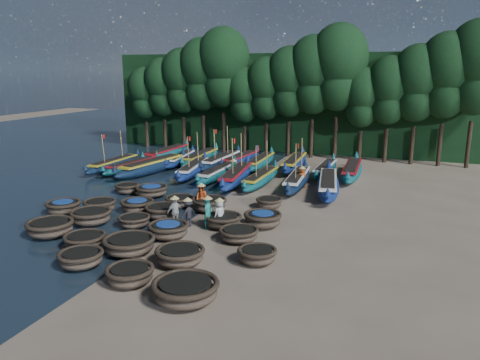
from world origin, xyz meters
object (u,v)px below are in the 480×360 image
(coracle_24, at_px, (269,202))
(long_boat_8, at_px, (328,185))
(coracle_18, at_px, (223,220))
(fisherman_3, at_px, (188,212))
(coracle_11, at_px, (91,216))
(coracle_10, at_px, (63,207))
(fisherman_2, at_px, (202,197))
(long_boat_11, at_px, (201,158))
(coracle_5, at_px, (50,227))
(coracle_8, at_px, (180,255))
(long_boat_4, at_px, (218,173))
(coracle_22, at_px, (179,201))
(coracle_21, at_px, (152,190))
(long_boat_5, at_px, (236,176))
(coracle_2, at_px, (81,258))
(coracle_20, at_px, (127,188))
(coracle_16, at_px, (137,205))
(long_boat_13, at_px, (241,159))
(coracle_4, at_px, (186,290))
(coracle_15, at_px, (100,205))
(long_boat_16, at_px, (325,169))
(long_boat_2, at_px, (152,166))
(fisherman_6, at_px, (302,177))
(coracle_6, at_px, (85,240))
(coracle_14, at_px, (239,234))
(coracle_17, at_px, (163,211))
(long_boat_10, at_px, (180,159))
(long_boat_17, at_px, (352,170))
(long_boat_1, at_px, (132,166))
(fisherman_5, at_px, (234,170))
(long_boat_7, at_px, (297,180))
(coracle_3, at_px, (130,275))
(fisherman_4, at_px, (175,211))
(long_boat_15, at_px, (294,163))
(coracle_7, at_px, (129,244))
(long_boat_12, at_px, (221,161))
(long_boat_0, at_px, (114,164))
(fisherman_0, at_px, (220,213))

(coracle_24, bearing_deg, long_boat_8, 60.94)
(coracle_18, relative_size, fisherman_3, 1.40)
(coracle_11, bearing_deg, coracle_10, 160.51)
(fisherman_2, bearing_deg, long_boat_11, 131.22)
(coracle_5, bearing_deg, coracle_8, -6.39)
(coracle_18, relative_size, long_boat_4, 0.32)
(coracle_11, distance_m, coracle_22, 5.61)
(long_boat_4, height_order, fisherman_3, fisherman_3)
(coracle_21, bearing_deg, coracle_10, -118.80)
(coracle_5, relative_size, fisherman_3, 1.67)
(long_boat_5, bearing_deg, coracle_2, -100.36)
(coracle_18, bearing_deg, coracle_20, 154.44)
(coracle_16, height_order, long_boat_13, long_boat_13)
(coracle_5, bearing_deg, coracle_4, -21.56)
(coracle_15, bearing_deg, long_boat_16, 53.91)
(long_boat_2, relative_size, fisherman_6, 5.19)
(coracle_6, height_order, coracle_14, coracle_6)
(coracle_18, bearing_deg, long_boat_4, 114.57)
(coracle_8, xyz_separation_m, long_boat_13, (-5.19, 21.74, 0.06))
(coracle_2, bearing_deg, coracle_17, 90.26)
(coracle_4, distance_m, long_boat_10, 25.98)
(coracle_16, distance_m, long_boat_17, 17.82)
(long_boat_10, relative_size, long_boat_16, 0.98)
(long_boat_1, height_order, fisherman_5, fisherman_5)
(coracle_21, bearing_deg, fisherman_6, 33.02)
(coracle_4, height_order, long_boat_7, long_boat_7)
(coracle_3, bearing_deg, long_boat_16, 80.71)
(coracle_18, xyz_separation_m, coracle_20, (-9.00, 4.31, -0.03))
(fisherman_2, relative_size, fisherman_3, 1.06)
(coracle_8, bearing_deg, fisherman_4, 120.33)
(coracle_3, height_order, long_boat_15, long_boat_15)
(coracle_3, distance_m, coracle_24, 12.27)
(coracle_7, relative_size, long_boat_8, 0.30)
(coracle_24, xyz_separation_m, long_boat_15, (-1.36, 11.93, 0.19))
(coracle_20, relative_size, long_boat_15, 0.23)
(coracle_6, xyz_separation_m, coracle_16, (-0.76, 5.83, 0.06))
(coracle_17, bearing_deg, long_boat_12, 99.58)
(coracle_18, relative_size, long_boat_1, 0.34)
(coracle_2, relative_size, long_boat_16, 0.27)
(fisherman_6, bearing_deg, coracle_7, 32.71)
(coracle_11, distance_m, long_boat_16, 19.66)
(coracle_4, xyz_separation_m, coracle_22, (-5.96, 10.90, -0.09))
(coracle_24, relative_size, fisherman_3, 0.94)
(long_boat_15, xyz_separation_m, fisherman_5, (-3.44, -5.67, 0.28))
(long_boat_1, xyz_separation_m, long_boat_12, (6.36, 4.28, 0.07))
(coracle_3, distance_m, coracle_11, 8.45)
(long_boat_2, bearing_deg, coracle_4, -47.19)
(coracle_22, xyz_separation_m, long_boat_0, (-10.42, 7.90, 0.12))
(long_boat_11, height_order, fisherman_0, fisherman_0)
(coracle_15, bearing_deg, fisherman_6, 44.97)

